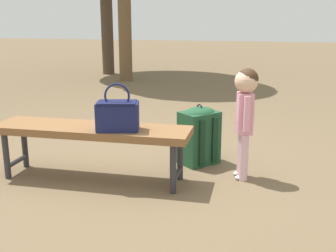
% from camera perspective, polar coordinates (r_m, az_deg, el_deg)
% --- Properties ---
extents(ground_plane, '(40.00, 40.00, 0.00)m').
position_cam_1_polar(ground_plane, '(3.55, -4.57, -6.77)').
color(ground_plane, brown).
rests_on(ground_plane, ground).
extents(park_bench, '(1.60, 0.41, 0.45)m').
position_cam_1_polar(park_bench, '(3.40, -10.43, -0.97)').
color(park_bench, brown).
rests_on(park_bench, ground).
extents(handbag, '(0.35, 0.25, 0.37)m').
position_cam_1_polar(handbag, '(3.20, -6.94, 1.58)').
color(handbag, '#191E4C').
rests_on(handbag, park_bench).
extents(child_standing, '(0.19, 0.24, 0.91)m').
position_cam_1_polar(child_standing, '(3.37, 10.57, 2.65)').
color(child_standing, '#E5B2C6').
rests_on(child_standing, ground).
extents(backpack_large, '(0.40, 0.40, 0.55)m').
position_cam_1_polar(backpack_large, '(3.76, 4.27, -1.10)').
color(backpack_large, '#1E4C2D').
rests_on(backpack_large, ground).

